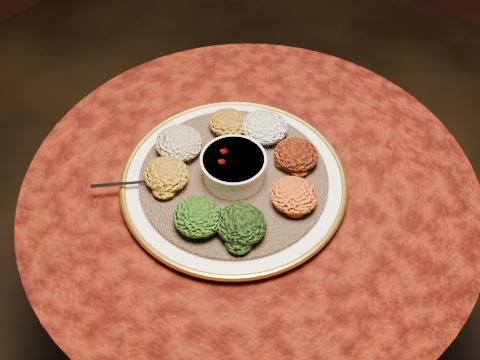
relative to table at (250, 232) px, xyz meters
The scene contains 13 objects.
table is the anchor object (origin of this frame).
platter 0.20m from the table, 140.00° to the right, with size 0.57×0.57×0.02m.
injera 0.21m from the table, 140.00° to the right, with size 0.39×0.39×0.01m, color brown.
stew_bowl 0.24m from the table, 140.00° to the right, with size 0.13×0.13×0.05m.
spoon 0.30m from the table, 136.05° to the right, with size 0.11×0.11×0.01m.
portion_ayib 0.26m from the table, 114.29° to the left, with size 0.10×0.10×0.05m, color silver.
portion_kitfo 0.25m from the table, 61.01° to the left, with size 0.09×0.09×0.04m, color black.
portion_tikil 0.25m from the table, ahead, with size 0.09×0.09×0.05m, color #B07F0E.
portion_gomen 0.27m from the table, 60.07° to the right, with size 0.10×0.09×0.05m, color black.
portion_mixveg 0.28m from the table, 91.91° to the right, with size 0.10×0.09×0.05m, color #973109.
portion_kik 0.29m from the table, 136.28° to the right, with size 0.09×0.09×0.04m, color #B2730F.
portion_timatim 0.29m from the table, 165.88° to the right, with size 0.10×0.10×0.05m, color maroon.
portion_shiro 0.27m from the table, 148.64° to the left, with size 0.09×0.08×0.04m, color #986E12.
Camera 1 is at (0.42, -0.56, 1.61)m, focal length 40.00 mm.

